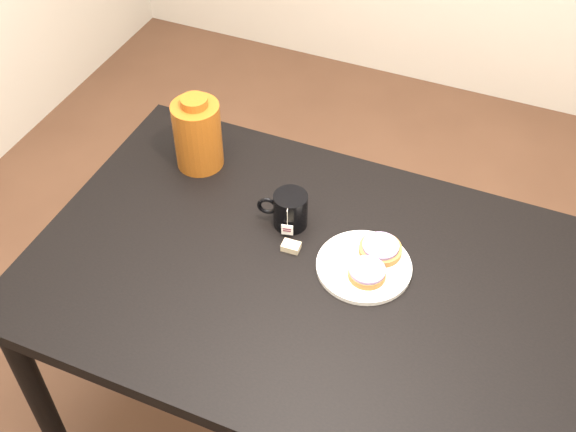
{
  "coord_description": "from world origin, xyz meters",
  "views": [
    {
      "loc": [
        0.38,
        -1.07,
        2.09
      ],
      "look_at": [
        -0.11,
        0.1,
        0.81
      ],
      "focal_mm": 45.0,
      "sensor_mm": 36.0,
      "label": 1
    }
  ],
  "objects": [
    {
      "name": "plate",
      "position": [
        0.1,
        0.06,
        0.76
      ],
      "size": [
        0.23,
        0.23,
        0.02
      ],
      "color": "white",
      "rests_on": "table"
    },
    {
      "name": "mug",
      "position": [
        -0.12,
        0.13,
        0.8
      ],
      "size": [
        0.14,
        0.11,
        0.1
      ],
      "rotation": [
        0.0,
        0.0,
        0.23
      ],
      "color": "black",
      "rests_on": "table"
    },
    {
      "name": "bagel_package",
      "position": [
        -0.45,
        0.26,
        0.85
      ],
      "size": [
        0.17,
        0.17,
        0.22
      ],
      "rotation": [
        0.0,
        0.0,
        -0.37
      ],
      "color": "#642E0D",
      "rests_on": "table"
    },
    {
      "name": "teabag_pouch",
      "position": [
        -0.09,
        0.05,
        0.76
      ],
      "size": [
        0.05,
        0.03,
        0.02
      ],
      "primitive_type": "cube",
      "rotation": [
        0.0,
        0.0,
        0.05
      ],
      "color": "#C6B793",
      "rests_on": "table"
    },
    {
      "name": "table",
      "position": [
        0.0,
        0.0,
        0.67
      ],
      "size": [
        1.4,
        0.9,
        0.75
      ],
      "color": "black",
      "rests_on": "ground_plane"
    },
    {
      "name": "ground_plane",
      "position": [
        0.0,
        0.0,
        0.0
      ],
      "size": [
        4.0,
        4.0,
        0.0
      ],
      "primitive_type": "plane",
      "color": "brown"
    },
    {
      "name": "bagel_front",
      "position": [
        0.12,
        0.03,
        0.78
      ],
      "size": [
        0.12,
        0.12,
        0.03
      ],
      "color": "brown",
      "rests_on": "plate"
    },
    {
      "name": "bagel_back",
      "position": [
        0.13,
        0.12,
        0.78
      ],
      "size": [
        0.13,
        0.13,
        0.03
      ],
      "color": "brown",
      "rests_on": "plate"
    }
  ]
}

